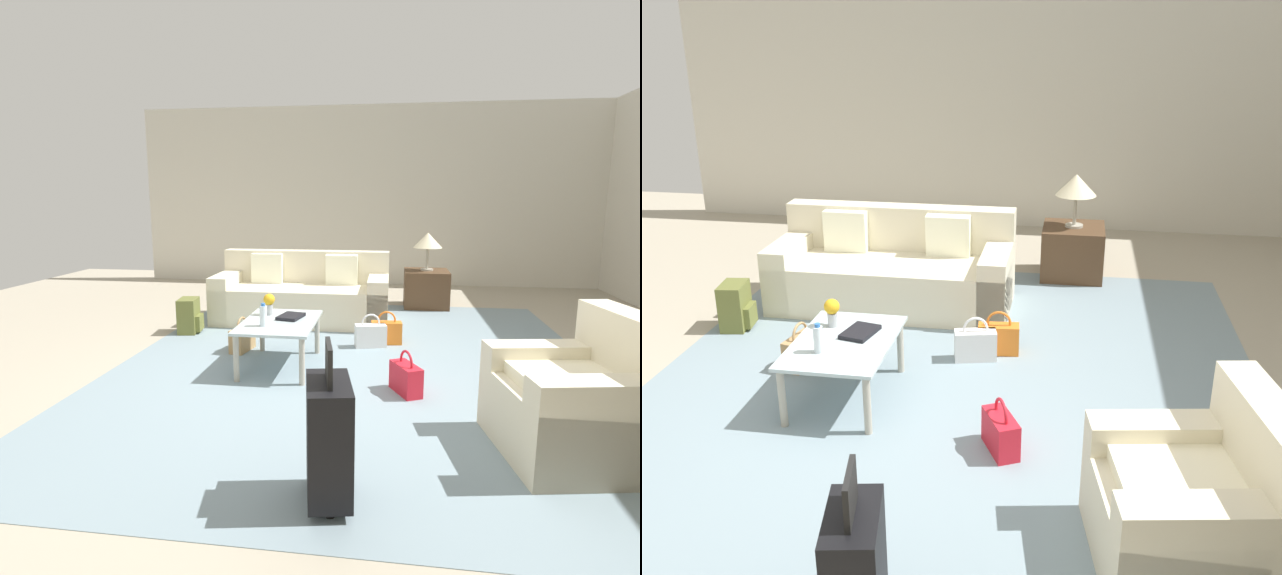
% 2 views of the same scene
% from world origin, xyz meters
% --- Properties ---
extents(ground_plane, '(12.00, 12.00, 0.00)m').
position_xyz_m(ground_plane, '(0.00, 0.00, 0.00)').
color(ground_plane, '#A89E89').
extents(wall_left, '(0.12, 8.00, 3.10)m').
position_xyz_m(wall_left, '(-5.06, 0.00, 1.55)').
color(wall_left, beige).
rests_on(wall_left, ground).
extents(area_rug, '(5.20, 4.40, 0.01)m').
position_xyz_m(area_rug, '(-0.60, 0.20, 0.00)').
color(area_rug, gray).
rests_on(area_rug, ground).
extents(couch, '(0.92, 2.14, 0.86)m').
position_xyz_m(couch, '(-2.19, -0.60, 0.30)').
color(couch, beige).
rests_on(couch, ground).
extents(armchair, '(1.00, 0.98, 0.87)m').
position_xyz_m(armchair, '(0.89, 1.67, 0.30)').
color(armchair, beige).
rests_on(armchair, ground).
extents(coffee_table, '(0.96, 0.66, 0.44)m').
position_xyz_m(coffee_table, '(-0.40, -0.50, 0.38)').
color(coffee_table, silver).
rests_on(coffee_table, ground).
extents(water_bottle, '(0.06, 0.06, 0.20)m').
position_xyz_m(water_bottle, '(-0.20, -0.60, 0.53)').
color(water_bottle, silver).
rests_on(water_bottle, coffee_table).
extents(coffee_table_book, '(0.31, 0.25, 0.03)m').
position_xyz_m(coffee_table_book, '(-0.52, -0.42, 0.45)').
color(coffee_table_book, black).
rests_on(coffee_table_book, coffee_table).
extents(flower_vase, '(0.11, 0.11, 0.21)m').
position_xyz_m(flower_vase, '(-0.62, -0.65, 0.56)').
color(flower_vase, '#B2B7BC').
rests_on(flower_vase, coffee_table).
extents(side_table, '(0.61, 0.61, 0.52)m').
position_xyz_m(side_table, '(-3.20, 1.00, 0.26)').
color(side_table, '#513823').
rests_on(side_table, ground).
extents(table_lamp, '(0.40, 0.40, 0.53)m').
position_xyz_m(table_lamp, '(-3.20, 1.00, 0.94)').
color(table_lamp, '#ADA899').
rests_on(table_lamp, side_table).
extents(suitcase_black, '(0.43, 0.29, 0.85)m').
position_xyz_m(suitcase_black, '(1.60, 0.20, 0.36)').
color(suitcase_black, black).
rests_on(suitcase_black, ground).
extents(handbag_white, '(0.21, 0.34, 0.36)m').
position_xyz_m(handbag_white, '(-1.12, 0.30, 0.13)').
color(handbag_white, white).
rests_on(handbag_white, ground).
extents(handbag_tan, '(0.34, 0.20, 0.36)m').
position_xyz_m(handbag_tan, '(-0.81, -0.99, 0.13)').
color(handbag_tan, tan).
rests_on(handbag_tan, ground).
extents(handbag_orange, '(0.17, 0.33, 0.36)m').
position_xyz_m(handbag_orange, '(-1.27, 0.46, 0.13)').
color(handbag_orange, orange).
rests_on(handbag_orange, ground).
extents(handbag_red, '(0.35, 0.27, 0.36)m').
position_xyz_m(handbag_red, '(0.09, 0.63, 0.13)').
color(handbag_red, red).
rests_on(handbag_red, ground).
extents(backpack_olive, '(0.32, 0.28, 0.40)m').
position_xyz_m(backpack_olive, '(-1.40, -1.79, 0.19)').
color(backpack_olive, olive).
rests_on(backpack_olive, ground).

